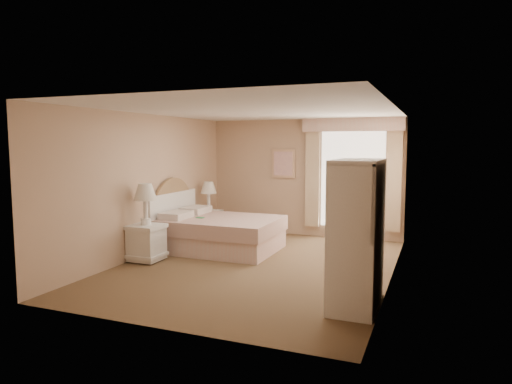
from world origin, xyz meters
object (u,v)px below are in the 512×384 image
at_px(nightstand_near, 146,233).
at_px(cafe_chair, 350,221).
at_px(nightstand_far, 209,216).
at_px(round_table, 348,217).
at_px(armoire, 357,246).
at_px(bed, 216,231).

bearing_deg(nightstand_near, cafe_chair, 35.60).
bearing_deg(cafe_chair, nightstand_far, 155.62).
relative_size(nightstand_far, round_table, 1.53).
relative_size(nightstand_far, armoire, 0.65).
bearing_deg(armoire, round_table, 101.89).
relative_size(bed, round_table, 2.79).
bearing_deg(nightstand_near, round_table, 44.27).
xyz_separation_m(bed, nightstand_near, (-0.72, -1.19, 0.15)).
xyz_separation_m(bed, armoire, (2.93, -2.05, 0.40)).
distance_m(nightstand_far, round_table, 2.93).
xyz_separation_m(round_table, armoire, (0.77, -3.66, 0.24)).
height_order(nightstand_near, armoire, armoire).
distance_m(nightstand_near, nightstand_far, 2.27).
bearing_deg(nightstand_far, cafe_chair, -1.82).
height_order(round_table, cafe_chair, cafe_chair).
bearing_deg(armoire, nightstand_near, 166.82).
xyz_separation_m(nightstand_near, cafe_chair, (3.03, 2.17, 0.05)).
relative_size(nightstand_near, nightstand_far, 1.12).
bearing_deg(cafe_chair, armoire, -100.89).
bearing_deg(round_table, cafe_chair, -77.02).
xyz_separation_m(nightstand_near, armoire, (3.65, -0.86, 0.25)).
bearing_deg(cafe_chair, round_table, 80.43).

